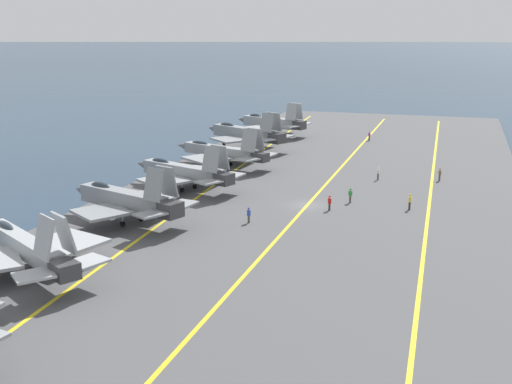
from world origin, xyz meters
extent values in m
plane|color=#23384C|center=(0.00, 0.00, 0.00)|extent=(2000.00, 2000.00, 0.00)
cube|color=#4C4C4F|center=(0.00, 0.00, 0.20)|extent=(170.26, 49.31, 0.40)
cube|color=yellow|center=(0.00, -13.56, 0.40)|extent=(153.20, 3.73, 0.01)
cube|color=yellow|center=(0.00, 0.00, 0.40)|extent=(153.23, 0.36, 0.01)
cube|color=yellow|center=(0.00, 13.56, 0.40)|extent=(153.08, 7.41, 0.01)
cube|color=#9EA3A8|center=(-27.40, 17.92, 2.68)|extent=(7.87, 11.81, 1.54)
cube|color=#38383A|center=(-31.29, 11.37, 2.68)|extent=(2.58, 2.69, 1.31)
ellipsoid|color=#232D38|center=(-25.41, 21.27, 3.40)|extent=(2.32, 3.11, 0.84)
cube|color=#9EA3A8|center=(-24.58, 15.75, 2.18)|extent=(6.89, 6.90, 0.28)
cube|color=#9EA3A8|center=(-31.28, 12.97, 5.06)|extent=(2.08, 2.58, 3.19)
cube|color=#9EA3A8|center=(-29.89, 12.15, 5.06)|extent=(2.08, 2.58, 3.19)
cube|color=#9EA3A8|center=(-32.89, 12.92, 2.68)|extent=(3.70, 3.66, 0.20)
cube|color=#9EA3A8|center=(-29.16, 10.71, 2.68)|extent=(3.48, 3.26, 0.20)
cylinder|color=#B2B2B7|center=(-24.97, 22.02, 1.15)|extent=(0.16, 0.16, 1.51)
cylinder|color=black|center=(-24.97, 22.02, 0.70)|extent=(0.50, 0.63, 0.60)
cylinder|color=#B2B2B7|center=(-28.99, 17.35, 1.15)|extent=(0.16, 0.16, 1.51)
cylinder|color=black|center=(-28.99, 17.35, 0.70)|extent=(0.50, 0.63, 0.60)
cylinder|color=#B2B2B7|center=(-27.14, 16.26, 1.15)|extent=(0.16, 0.16, 1.51)
cylinder|color=black|center=(-27.14, 16.26, 0.70)|extent=(0.50, 0.63, 0.60)
cube|color=gray|center=(-12.33, 16.93, 2.92)|extent=(5.47, 11.48, 1.82)
cone|color=#5B5E60|center=(-10.16, 23.26, 2.92)|extent=(2.35, 2.62, 1.73)
cube|color=#38383A|center=(-14.56, 10.45, 2.92)|extent=(2.59, 2.45, 1.55)
ellipsoid|color=#232D38|center=(-11.19, 20.24, 3.78)|extent=(1.86, 2.97, 1.00)
cube|color=gray|center=(-15.55, 17.62, 2.32)|extent=(6.66, 6.74, 0.28)
cube|color=gray|center=(-9.37, 15.50, 2.32)|extent=(5.12, 5.37, 0.28)
cube|color=gray|center=(-15.06, 11.94, 5.45)|extent=(1.63, 2.38, 3.19)
cube|color=gray|center=(-13.25, 11.32, 5.45)|extent=(1.63, 2.38, 3.19)
cube|color=gray|center=(-16.59, 11.65, 2.92)|extent=(3.50, 3.26, 0.20)
cube|color=gray|center=(-12.22, 10.14, 2.92)|extent=(3.11, 2.59, 0.20)
cylinder|color=#B2B2B7|center=(-10.94, 20.98, 1.20)|extent=(0.16, 0.16, 1.61)
cylinder|color=black|center=(-10.94, 20.98, 0.70)|extent=(0.40, 0.64, 0.60)
cylinder|color=#B2B2B7|center=(-13.92, 16.24, 1.20)|extent=(0.16, 0.16, 1.61)
cylinder|color=black|center=(-13.92, 16.24, 0.70)|extent=(0.40, 0.64, 0.60)
cylinder|color=#B2B2B7|center=(-11.50, 15.41, 1.20)|extent=(0.16, 0.16, 1.61)
cylinder|color=black|center=(-11.50, 15.41, 0.70)|extent=(0.40, 0.64, 0.60)
cube|color=gray|center=(2.72, 17.05, 2.73)|extent=(5.61, 11.85, 1.64)
cone|color=#5B5E60|center=(5.08, 23.61, 2.73)|extent=(2.23, 2.66, 1.55)
cube|color=#38383A|center=(0.29, 10.33, 2.73)|extent=(2.43, 2.47, 1.39)
ellipsoid|color=#232D38|center=(3.95, 20.48, 3.51)|extent=(1.84, 3.05, 0.90)
cube|color=gray|center=(-0.58, 17.80, 2.20)|extent=(7.11, 7.14, 0.28)
cube|color=gray|center=(5.73, 15.53, 2.20)|extent=(5.58, 5.68, 0.28)
cube|color=gray|center=(-0.07, 11.84, 5.10)|extent=(1.66, 2.46, 3.06)
cube|color=gray|center=(1.54, 11.26, 5.10)|extent=(1.66, 2.46, 3.06)
cube|color=gray|center=(-1.63, 11.54, 2.73)|extent=(3.56, 3.36, 0.20)
cube|color=gray|center=(2.55, 10.04, 2.73)|extent=(3.15, 2.72, 0.20)
cylinder|color=#B2B2B7|center=(4.23, 21.25, 1.16)|extent=(0.16, 0.16, 1.51)
cylinder|color=black|center=(4.23, 21.25, 0.70)|extent=(0.41, 0.64, 0.60)
cylinder|color=#B2B2B7|center=(1.23, 16.29, 1.16)|extent=(0.16, 0.16, 1.51)
cylinder|color=black|center=(1.23, 16.29, 0.70)|extent=(0.41, 0.64, 0.60)
cylinder|color=#B2B2B7|center=(3.38, 15.51, 1.16)|extent=(0.16, 0.16, 1.51)
cylinder|color=black|center=(3.38, 15.51, 0.70)|extent=(0.41, 0.64, 0.60)
cube|color=gray|center=(17.28, 17.37, 2.67)|extent=(5.74, 12.50, 1.51)
cone|color=#5B5E60|center=(19.79, 24.34, 2.67)|extent=(2.16, 2.75, 1.43)
cube|color=#38383A|center=(14.71, 10.24, 2.67)|extent=(2.33, 2.53, 1.28)
ellipsoid|color=#232D38|center=(18.59, 21.02, 3.38)|extent=(1.83, 3.20, 0.83)
cube|color=gray|center=(13.95, 18.11, 2.18)|extent=(7.44, 7.51, 0.28)
cube|color=gray|center=(20.31, 15.82, 2.18)|extent=(5.79, 6.02, 0.28)
cube|color=gray|center=(14.43, 11.81, 5.03)|extent=(1.73, 2.60, 3.16)
cube|color=gray|center=(15.92, 11.27, 5.03)|extent=(1.73, 2.60, 3.16)
cube|color=gray|center=(12.86, 11.46, 2.67)|extent=(3.63, 3.48, 0.20)
cube|color=gray|center=(16.91, 10.00, 2.67)|extent=(3.17, 2.85, 0.20)
cylinder|color=#B2B2B7|center=(18.88, 21.83, 1.16)|extent=(0.16, 0.16, 1.51)
cylinder|color=black|center=(18.88, 21.83, 0.70)|extent=(0.41, 0.64, 0.60)
cylinder|color=#B2B2B7|center=(15.85, 16.51, 1.16)|extent=(0.16, 0.16, 1.51)
cylinder|color=black|center=(15.85, 16.51, 0.70)|extent=(0.41, 0.64, 0.60)
cylinder|color=#B2B2B7|center=(17.83, 15.80, 1.16)|extent=(0.16, 0.16, 1.51)
cylinder|color=black|center=(17.83, 15.80, 0.70)|extent=(0.41, 0.64, 0.60)
cube|color=gray|center=(31.57, 18.47, 3.14)|extent=(7.27, 12.37, 1.89)
cone|color=#5B5E60|center=(34.81, 25.18, 3.14)|extent=(2.67, 2.96, 1.79)
cube|color=#38383A|center=(28.26, 11.61, 3.14)|extent=(2.86, 2.82, 1.60)
ellipsoid|color=#232D38|center=(33.26, 21.98, 4.04)|extent=(2.29, 3.26, 1.04)
cube|color=gray|center=(28.32, 19.56, 2.53)|extent=(7.32, 7.41, 0.28)
cube|color=gray|center=(34.45, 16.61, 2.53)|extent=(5.94, 6.43, 0.28)
cube|color=gray|center=(27.97, 13.29, 5.60)|extent=(1.89, 2.59, 3.00)
cube|color=gray|center=(29.75, 12.42, 5.60)|extent=(1.89, 2.59, 3.00)
cube|color=gray|center=(26.37, 13.09, 3.14)|extent=(3.69, 3.60, 0.20)
cube|color=gray|center=(30.60, 11.06, 3.14)|extent=(3.35, 3.09, 0.20)
cylinder|color=#B2B2B7|center=(33.64, 22.77, 1.30)|extent=(0.16, 0.16, 1.80)
cylinder|color=black|center=(33.64, 22.77, 0.70)|extent=(0.46, 0.64, 0.60)
cylinder|color=#B2B2B7|center=(29.82, 17.88, 1.30)|extent=(0.16, 0.16, 1.80)
cylinder|color=black|center=(29.82, 17.88, 0.70)|extent=(0.46, 0.64, 0.60)
cylinder|color=#B2B2B7|center=(32.20, 16.73, 1.30)|extent=(0.16, 0.16, 1.80)
cylinder|color=black|center=(32.20, 16.73, 0.70)|extent=(0.46, 0.64, 0.60)
cube|color=#93999E|center=(46.70, 18.25, 2.93)|extent=(5.17, 11.17, 1.82)
cone|color=#5B5E60|center=(48.69, 24.41, 2.93)|extent=(2.30, 2.54, 1.73)
cube|color=#38383A|center=(44.66, 11.94, 2.93)|extent=(2.55, 2.37, 1.55)
ellipsoid|color=#232D38|center=(47.74, 21.47, 3.80)|extent=(1.79, 2.89, 1.00)
cube|color=#93999E|center=(43.21, 18.98, 2.34)|extent=(7.02, 6.88, 0.28)
cube|color=#93999E|center=(49.95, 16.80, 2.34)|extent=(5.58, 5.17, 0.28)
cube|color=#93999E|center=(44.12, 13.38, 5.38)|extent=(1.54, 2.30, 3.03)
cube|color=#93999E|center=(45.94, 12.79, 5.38)|extent=(1.54, 2.30, 3.03)
cube|color=#93999E|center=(42.59, 13.08, 2.93)|extent=(3.46, 3.18, 0.20)
cube|color=#93999E|center=(46.99, 11.66, 2.93)|extent=(3.06, 2.48, 0.20)
cylinder|color=#B2B2B7|center=(47.97, 22.19, 1.21)|extent=(0.16, 0.16, 1.62)
cylinder|color=black|center=(47.97, 22.19, 0.70)|extent=(0.39, 0.64, 0.60)
cylinder|color=#B2B2B7|center=(45.13, 17.57, 1.21)|extent=(0.16, 0.16, 1.62)
cylinder|color=black|center=(45.13, 17.57, 0.70)|extent=(0.39, 0.64, 0.60)
cylinder|color=#B2B2B7|center=(47.56, 16.78, 1.21)|extent=(0.16, 0.16, 1.62)
cylinder|color=black|center=(47.56, 16.78, 0.70)|extent=(0.39, 0.64, 0.60)
cylinder|color=#4C473D|center=(15.41, -6.18, 0.85)|extent=(0.24, 0.24, 0.90)
cube|color=white|center=(15.41, -6.18, 1.60)|extent=(0.39, 0.27, 0.60)
sphere|color=tan|center=(15.41, -6.18, 2.03)|extent=(0.22, 0.22, 0.22)
sphere|color=white|center=(15.41, -6.18, 2.09)|extent=(0.24, 0.24, 0.24)
cylinder|color=#232328|center=(46.33, -0.73, 0.85)|extent=(0.24, 0.24, 0.89)
cube|color=purple|center=(46.33, -0.73, 1.55)|extent=(0.34, 0.43, 0.52)
sphere|color=beige|center=(46.33, -0.73, 1.95)|extent=(0.22, 0.22, 0.22)
sphere|color=purple|center=(46.33, -0.73, 2.01)|extent=(0.24, 0.24, 0.24)
cylinder|color=#4C473D|center=(17.33, -14.12, 0.83)|extent=(0.24, 0.24, 0.85)
cube|color=brown|center=(17.33, -14.12, 1.54)|extent=(0.45, 0.39, 0.57)
sphere|color=beige|center=(17.33, -14.12, 1.95)|extent=(0.22, 0.22, 0.22)
sphere|color=brown|center=(17.33, -14.12, 2.01)|extent=(0.24, 0.24, 0.24)
cylinder|color=#4C473D|center=(-8.65, 4.28, 0.81)|extent=(0.24, 0.24, 0.82)
cube|color=#284CB2|center=(-8.65, 4.28, 1.51)|extent=(0.37, 0.44, 0.58)
sphere|color=#9E7051|center=(-8.65, 4.28, 1.93)|extent=(0.22, 0.22, 0.22)
sphere|color=#284CB2|center=(-8.65, 4.28, 1.99)|extent=(0.24, 0.24, 0.24)
cylinder|color=#383328|center=(1.60, -11.43, 0.86)|extent=(0.24, 0.24, 0.92)
cube|color=yellow|center=(1.60, -11.43, 1.61)|extent=(0.40, 0.29, 0.59)
sphere|color=#9E7051|center=(1.60, -11.43, 2.04)|extent=(0.22, 0.22, 0.22)
sphere|color=yellow|center=(1.60, -11.43, 2.10)|extent=(0.24, 0.24, 0.24)
cylinder|color=#383328|center=(-1.39, -2.87, 0.81)|extent=(0.24, 0.24, 0.81)
cube|color=red|center=(-1.39, -2.87, 1.52)|extent=(0.30, 0.41, 0.61)
sphere|color=tan|center=(-1.39, -2.87, 1.95)|extent=(0.22, 0.22, 0.22)
sphere|color=red|center=(-1.39, -2.87, 2.01)|extent=(0.24, 0.24, 0.24)
cylinder|color=#4C473D|center=(2.54, -4.55, 0.85)|extent=(0.24, 0.24, 0.89)
cube|color=green|center=(2.54, -4.55, 1.58)|extent=(0.42, 0.46, 0.56)
sphere|color=#9E7051|center=(2.54, -4.55, 1.99)|extent=(0.22, 0.22, 0.22)
sphere|color=green|center=(2.54, -4.55, 2.05)|extent=(0.24, 0.24, 0.24)
camera|label=1|loc=(-69.93, -15.94, 20.24)|focal=45.00mm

